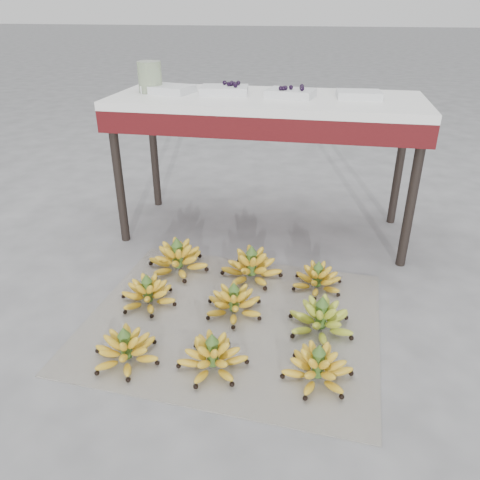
% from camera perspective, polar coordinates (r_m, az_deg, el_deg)
% --- Properties ---
extents(ground, '(60.00, 60.00, 0.00)m').
position_cam_1_polar(ground, '(2.13, -3.40, -9.01)').
color(ground, slate).
rests_on(ground, ground).
extents(newspaper_mat, '(1.31, 1.12, 0.01)m').
position_cam_1_polar(newspaper_mat, '(2.09, -0.84, -9.66)').
color(newspaper_mat, beige).
rests_on(newspaper_mat, ground).
extents(bunch_front_left, '(0.34, 0.34, 0.16)m').
position_cam_1_polar(bunch_front_left, '(1.89, -13.74, -12.83)').
color(bunch_front_left, yellow).
rests_on(bunch_front_left, newspaper_mat).
extents(bunch_front_center, '(0.31, 0.31, 0.16)m').
position_cam_1_polar(bunch_front_center, '(1.82, -3.35, -13.98)').
color(bunch_front_center, yellow).
rests_on(bunch_front_center, newspaper_mat).
extents(bunch_front_right, '(0.30, 0.30, 0.16)m').
position_cam_1_polar(bunch_front_right, '(1.79, 9.45, -15.06)').
color(bunch_front_right, yellow).
rests_on(bunch_front_right, newspaper_mat).
extents(bunch_mid_left, '(0.32, 0.32, 0.16)m').
position_cam_1_polar(bunch_mid_left, '(2.19, -11.16, -6.45)').
color(bunch_mid_left, yellow).
rests_on(bunch_mid_left, newspaper_mat).
extents(bunch_mid_center, '(0.35, 0.35, 0.16)m').
position_cam_1_polar(bunch_mid_center, '(2.09, -0.74, -7.65)').
color(bunch_mid_center, yellow).
rests_on(bunch_mid_center, newspaper_mat).
extents(bunch_mid_right, '(0.34, 0.34, 0.17)m').
position_cam_1_polar(bunch_mid_right, '(2.02, 9.82, -9.47)').
color(bunch_mid_right, olive).
rests_on(bunch_mid_right, newspaper_mat).
extents(bunch_back_left, '(0.40, 0.40, 0.19)m').
position_cam_1_polar(bunch_back_left, '(2.43, -7.58, -2.32)').
color(bunch_back_left, yellow).
rests_on(bunch_back_left, newspaper_mat).
extents(bunch_back_center, '(0.36, 0.36, 0.18)m').
position_cam_1_polar(bunch_back_center, '(2.35, 1.41, -3.29)').
color(bunch_back_center, yellow).
rests_on(bunch_back_center, newspaper_mat).
extents(bunch_back_right, '(0.25, 0.25, 0.15)m').
position_cam_1_polar(bunch_back_right, '(2.30, 9.42, -4.72)').
color(bunch_back_right, yellow).
rests_on(bunch_back_right, newspaper_mat).
extents(vendor_table, '(1.67, 0.67, 0.80)m').
position_cam_1_polar(vendor_table, '(2.65, 3.23, 15.16)').
color(vendor_table, black).
rests_on(vendor_table, ground).
extents(tray_far_left, '(0.29, 0.24, 0.04)m').
position_cam_1_polar(tray_far_left, '(2.76, -8.66, 17.73)').
color(tray_far_left, silver).
rests_on(tray_far_left, vendor_table).
extents(tray_left, '(0.28, 0.22, 0.07)m').
position_cam_1_polar(tray_left, '(2.70, -1.87, 17.85)').
color(tray_left, silver).
rests_on(tray_left, vendor_table).
extents(tray_right, '(0.27, 0.22, 0.06)m').
position_cam_1_polar(tray_right, '(2.62, 6.21, 17.42)').
color(tray_right, silver).
rests_on(tray_right, vendor_table).
extents(tray_far_right, '(0.24, 0.18, 0.04)m').
position_cam_1_polar(tray_far_right, '(2.65, 14.27, 16.82)').
color(tray_far_right, silver).
rests_on(tray_far_right, vendor_table).
extents(glass_jar, '(0.16, 0.16, 0.16)m').
position_cam_1_polar(glass_jar, '(2.78, -10.92, 18.93)').
color(glass_jar, beige).
rests_on(glass_jar, vendor_table).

